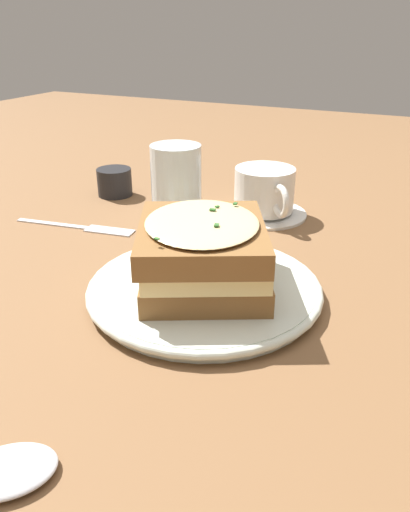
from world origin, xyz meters
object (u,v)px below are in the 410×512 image
water_glass (177,189)px  condiment_pot (115,182)px  dinner_plate (205,288)px  fork (88,227)px  sandwich (204,252)px  teacup_with_saucer (265,194)px

water_glass → condiment_pot: size_ratio=2.08×
dinner_plate → fork: bearing=66.6°
sandwich → condiment_pot: (0.23, 0.27, -0.03)m
teacup_with_saucer → condiment_pot: teacup_with_saucer is taller
fork → condiment_pot: condiment_pot is taller
teacup_with_saucer → fork: 0.25m
fork → water_glass: bearing=106.4°
teacup_with_saucer → condiment_pot: 0.24m
sandwich → dinner_plate: bearing=4.9°
dinner_plate → fork: 0.24m
teacup_with_saucer → fork: teacup_with_saucer is taller
water_glass → fork: size_ratio=0.65×
dinner_plate → water_glass: water_glass is taller
dinner_plate → water_glass: bearing=36.9°
condiment_pot → sandwich: bearing=-131.0°
condiment_pot → fork: bearing=-160.5°
dinner_plate → sandwich: 0.04m
sandwich → condiment_pot: bearing=49.0°
dinner_plate → water_glass: (0.15, 0.11, 0.05)m
sandwich → condiment_pot: 0.36m
dinner_plate → teacup_with_saucer: teacup_with_saucer is taller
sandwich → water_glass: size_ratio=1.61×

